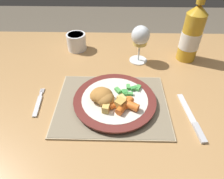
{
  "coord_description": "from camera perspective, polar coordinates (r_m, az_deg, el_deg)",
  "views": [
    {
      "loc": [
        -0.03,
        -0.58,
        1.21
      ],
      "look_at": [
        -0.04,
        -0.09,
        0.78
      ],
      "focal_mm": 32.0,
      "sensor_mm": 36.0,
      "label": 1
    }
  ],
  "objects": [
    {
      "name": "dinner_plate",
      "position": [
        0.65,
        0.78,
        -3.13
      ],
      "size": [
        0.27,
        0.27,
        0.02
      ],
      "color": "silver",
      "rests_on": "placemat"
    },
    {
      "name": "ground_plane",
      "position": [
        1.35,
        1.83,
        -23.13
      ],
      "size": [
        6.0,
        6.0,
        0.0
      ],
      "primitive_type": "plane",
      "color": "brown"
    },
    {
      "name": "wine_glass",
      "position": [
        0.82,
        8.11,
        14.49
      ],
      "size": [
        0.07,
        0.07,
        0.16
      ],
      "color": "silver",
      "rests_on": "dining_table"
    },
    {
      "name": "roast_potatoes",
      "position": [
        0.61,
        1.55,
        -4.08
      ],
      "size": [
        0.08,
        0.07,
        0.03
      ],
      "color": "#DBB256",
      "rests_on": "dinner_plate"
    },
    {
      "name": "fork",
      "position": [
        0.7,
        -20.33,
        -3.86
      ],
      "size": [
        0.03,
        0.13,
        0.01
      ],
      "color": "silver",
      "rests_on": "dining_table"
    },
    {
      "name": "dining_table",
      "position": [
        0.81,
        2.81,
        -2.84
      ],
      "size": [
        1.4,
        0.83,
        0.74
      ],
      "color": "#AD7F4C",
      "rests_on": "ground"
    },
    {
      "name": "placemat",
      "position": [
        0.66,
        -0.06,
        -4.1
      ],
      "size": [
        0.36,
        0.29,
        0.01
      ],
      "color": "tan",
      "rests_on": "dining_table"
    },
    {
      "name": "bottle",
      "position": [
        0.89,
        21.8,
        14.49
      ],
      "size": [
        0.08,
        0.08,
        0.29
      ],
      "color": "gold",
      "rests_on": "dining_table"
    },
    {
      "name": "drinking_cup",
      "position": [
        0.95,
        -10.11,
        13.37
      ],
      "size": [
        0.09,
        0.09,
        0.07
      ],
      "color": "white",
      "rests_on": "dining_table"
    },
    {
      "name": "breaded_croquettes",
      "position": [
        0.62,
        -2.75,
        -1.96
      ],
      "size": [
        0.1,
        0.1,
        0.04
      ],
      "color": "#A87033",
      "rests_on": "dinner_plate"
    },
    {
      "name": "glazed_carrots",
      "position": [
        0.61,
        3.82,
        -4.28
      ],
      "size": [
        0.1,
        0.07,
        0.02
      ],
      "color": "orange",
      "rests_on": "dinner_plate"
    },
    {
      "name": "table_knife",
      "position": [
        0.66,
        22.12,
        -8.19
      ],
      "size": [
        0.04,
        0.2,
        0.01
      ],
      "color": "silver",
      "rests_on": "dining_table"
    },
    {
      "name": "green_beans_pile",
      "position": [
        0.67,
        4.72,
        -0.11
      ],
      "size": [
        0.09,
        0.05,
        0.01
      ],
      "color": "#4CA84C",
      "rests_on": "dinner_plate"
    }
  ]
}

